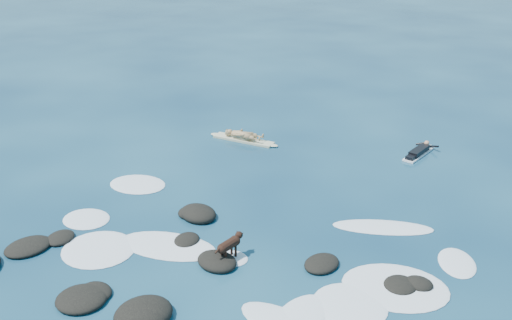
% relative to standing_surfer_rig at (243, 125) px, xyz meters
% --- Properties ---
extents(ground, '(160.00, 160.00, 0.00)m').
position_rel_standing_surfer_rig_xyz_m(ground, '(3.99, -7.67, -0.78)').
color(ground, '#0A2642').
rests_on(ground, ground).
extents(reef_rocks, '(13.31, 7.23, 0.57)m').
position_rel_standing_surfer_rig_xyz_m(reef_rocks, '(1.82, -10.57, -0.67)').
color(reef_rocks, black).
rests_on(reef_rocks, ground).
extents(breaking_foam, '(13.59, 7.99, 0.12)m').
position_rel_standing_surfer_rig_xyz_m(breaking_foam, '(4.46, -8.83, -0.77)').
color(breaking_foam, white).
rests_on(breaking_foam, ground).
extents(standing_surfer_rig, '(3.46, 0.80, 1.96)m').
position_rel_standing_surfer_rig_xyz_m(standing_surfer_rig, '(0.00, 0.00, 0.00)').
color(standing_surfer_rig, beige).
rests_on(standing_surfer_rig, ground).
extents(paddling_surfer_rig, '(1.27, 2.38, 0.41)m').
position_rel_standing_surfer_rig_xyz_m(paddling_surfer_rig, '(7.56, 1.50, -0.63)').
color(paddling_surfer_rig, white).
rests_on(paddling_surfer_rig, ground).
extents(dog, '(0.54, 1.23, 0.80)m').
position_rel_standing_surfer_rig_xyz_m(dog, '(3.61, -8.91, -0.24)').
color(dog, black).
rests_on(dog, ground).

